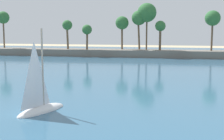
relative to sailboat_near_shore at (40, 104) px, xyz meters
name	(u,v)px	position (x,y,z in m)	size (l,w,h in m)	color
sea	(150,63)	(6.31, 41.08, -0.72)	(220.00, 105.46, 0.06)	#33607F
palm_headland	(159,44)	(7.33, 53.94, 2.57)	(103.55, 7.10, 13.38)	slate
sailboat_near_shore	(40,104)	(0.00, 0.00, 0.00)	(3.42, 5.48, 7.64)	white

